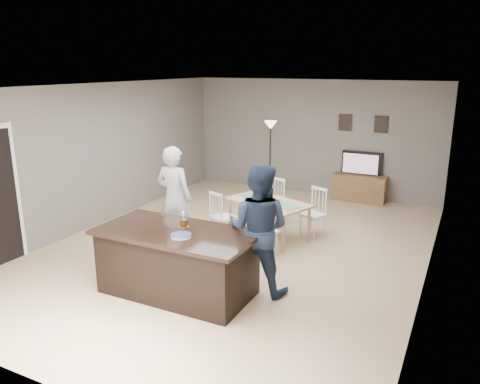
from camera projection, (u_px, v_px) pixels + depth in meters
The scene contains 13 objects.
floor at pixel (237, 248), 8.00m from camera, with size 8.00×8.00×0.00m, color tan.
room_shell at pixel (237, 151), 7.55m from camera, with size 8.00×8.00×8.00m.
kitchen_island at pixel (177, 262), 6.32m from camera, with size 2.15×1.10×0.90m.
tv_console at pixel (359, 188), 10.66m from camera, with size 1.20×0.40×0.60m, color brown.
television at pixel (361, 164), 10.57m from camera, with size 0.91×0.12×0.53m, color black.
tv_screen_glow at pixel (360, 164), 10.50m from camera, with size 0.78×0.78×0.00m, color orange.
picture_frames at pixel (363, 123), 10.47m from camera, with size 1.10×0.02×0.38m.
woman at pixel (174, 198), 7.78m from camera, with size 0.64×0.42×1.76m, color #B4B4B9.
man at pixel (258, 229), 6.27m from camera, with size 0.88×0.68×1.80m, color #1C273D.
birthday_cake at pixel (184, 223), 6.34m from camera, with size 0.14×0.14×0.22m.
plate_stack at pixel (181, 236), 5.96m from camera, with size 0.26×0.26×0.04m.
dining_table at pixel (269, 208), 8.33m from camera, with size 1.87×2.02×0.89m.
floor_lamp at pixel (270, 140), 10.29m from camera, with size 0.27×0.27×1.84m.
Camera 1 is at (3.37, -6.66, 3.04)m, focal length 35.00 mm.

